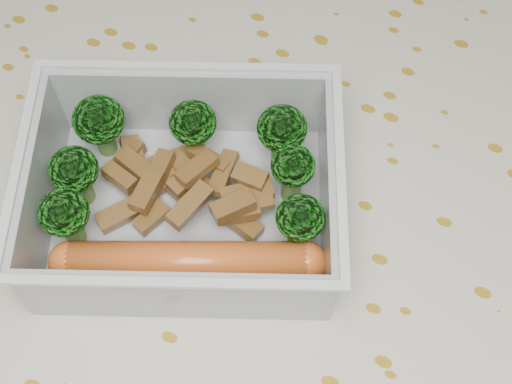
% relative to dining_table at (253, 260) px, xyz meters
% --- Properties ---
extents(dining_table, '(1.40, 0.90, 0.75)m').
position_rel_dining_table_xyz_m(dining_table, '(0.00, 0.00, 0.00)').
color(dining_table, brown).
rests_on(dining_table, ground).
extents(tablecloth, '(1.46, 0.96, 0.19)m').
position_rel_dining_table_xyz_m(tablecloth, '(0.00, 0.00, 0.05)').
color(tablecloth, beige).
rests_on(tablecloth, dining_table).
extents(lunch_container, '(0.21, 0.18, 0.06)m').
position_rel_dining_table_xyz_m(lunch_container, '(-0.03, -0.02, 0.11)').
color(lunch_container, silver).
rests_on(lunch_container, tablecloth).
extents(broccoli_florets, '(0.16, 0.12, 0.04)m').
position_rel_dining_table_xyz_m(broccoli_florets, '(-0.04, -0.01, 0.12)').
color(broccoli_florets, '#608C3F').
rests_on(broccoli_florets, lunch_container).
extents(meat_pile, '(0.10, 0.07, 0.03)m').
position_rel_dining_table_xyz_m(meat_pile, '(-0.04, -0.01, 0.11)').
color(meat_pile, brown).
rests_on(meat_pile, lunch_container).
extents(sausage, '(0.14, 0.07, 0.02)m').
position_rel_dining_table_xyz_m(sausage, '(-0.01, -0.06, 0.11)').
color(sausage, '#CD5D23').
rests_on(sausage, lunch_container).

